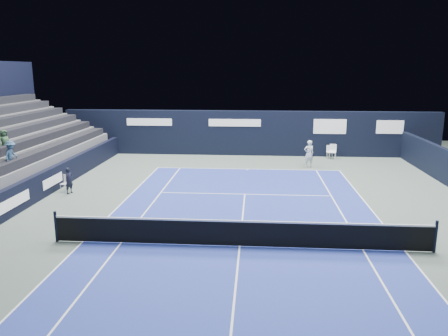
% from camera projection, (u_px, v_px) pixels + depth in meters
% --- Properties ---
extents(ground, '(48.00, 48.00, 0.00)m').
position_uv_depth(ground, '(242.00, 226.00, 16.77)').
color(ground, '#4A5850').
rests_on(ground, ground).
extents(court_surface, '(10.97, 23.77, 0.01)m').
position_uv_depth(court_surface, '(240.00, 247.00, 14.82)').
color(court_surface, navy).
rests_on(court_surface, ground).
extents(folding_chair_back_a, '(0.54, 0.56, 0.99)m').
position_uv_depth(folding_chair_back_a, '(333.00, 149.00, 29.38)').
color(folding_chair_back_a, white).
rests_on(folding_chair_back_a, ground).
extents(folding_chair_back_b, '(0.41, 0.40, 0.86)m').
position_uv_depth(folding_chair_back_b, '(329.00, 151.00, 29.73)').
color(folding_chair_back_b, white).
rests_on(folding_chair_back_b, ground).
extents(line_judge_chair, '(0.43, 0.42, 0.81)m').
position_uv_depth(line_judge_chair, '(66.00, 182.00, 21.56)').
color(line_judge_chair, silver).
rests_on(line_judge_chair, ground).
extents(line_judge, '(0.46, 0.55, 1.28)m').
position_uv_depth(line_judge, '(69.00, 181.00, 21.08)').
color(line_judge, black).
rests_on(line_judge, ground).
extents(court_markings, '(11.03, 23.83, 0.00)m').
position_uv_depth(court_markings, '(240.00, 246.00, 14.82)').
color(court_markings, white).
rests_on(court_markings, court_surface).
extents(tennis_net, '(12.90, 0.10, 1.10)m').
position_uv_depth(tennis_net, '(240.00, 233.00, 14.71)').
color(tennis_net, black).
rests_on(tennis_net, ground).
extents(back_sponsor_wall, '(26.00, 0.63, 3.10)m').
position_uv_depth(back_sponsor_wall, '(249.00, 133.00, 30.53)').
color(back_sponsor_wall, black).
rests_on(back_sponsor_wall, ground).
extents(side_barrier_left, '(0.33, 22.00, 1.20)m').
position_uv_depth(side_barrier_left, '(49.00, 181.00, 21.19)').
color(side_barrier_left, black).
rests_on(side_barrier_left, ground).
extents(tennis_player, '(0.69, 0.89, 1.68)m').
position_uv_depth(tennis_player, '(309.00, 154.00, 26.77)').
color(tennis_player, silver).
rests_on(tennis_player, ground).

